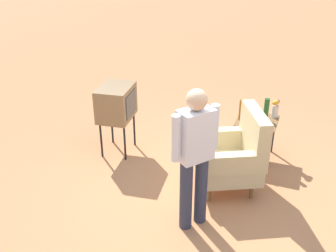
# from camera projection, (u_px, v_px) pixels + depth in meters

# --- Properties ---
(ground_plane) EXTENTS (60.00, 60.00, 0.00)m
(ground_plane) POSITION_uv_depth(u_px,v_px,m) (213.00, 197.00, 4.96)
(ground_plane) COLOR #C17A4C
(armchair) EXTENTS (1.03, 1.04, 1.06)m
(armchair) POSITION_uv_depth(u_px,v_px,m) (235.00, 153.00, 4.96)
(armchair) COLOR brown
(armchair) RESTS_ON ground
(side_table) EXTENTS (0.56, 0.56, 0.59)m
(side_table) POSITION_uv_depth(u_px,v_px,m) (257.00, 125.00, 5.64)
(side_table) COLOR black
(side_table) RESTS_ON ground
(tv_on_stand) EXTENTS (0.65, 0.52, 1.03)m
(tv_on_stand) POSITION_uv_depth(u_px,v_px,m) (116.00, 103.00, 5.65)
(tv_on_stand) COLOR black
(tv_on_stand) RESTS_ON ground
(person_standing) EXTENTS (0.47, 0.39, 1.64)m
(person_standing) POSITION_uv_depth(u_px,v_px,m) (195.00, 152.00, 4.11)
(person_standing) COLOR #2D3347
(person_standing) RESTS_ON ground
(bottle_tall_amber) EXTENTS (0.07, 0.07, 0.30)m
(bottle_tall_amber) POSITION_uv_depth(u_px,v_px,m) (241.00, 110.00, 5.55)
(bottle_tall_amber) COLOR brown
(bottle_tall_amber) RESTS_ON side_table
(bottle_wine_green) EXTENTS (0.07, 0.07, 0.32)m
(bottle_wine_green) POSITION_uv_depth(u_px,v_px,m) (266.00, 109.00, 5.54)
(bottle_wine_green) COLOR #1E5623
(bottle_wine_green) RESTS_ON side_table
(flower_vase) EXTENTS (0.14, 0.09, 0.27)m
(flower_vase) POSITION_uv_depth(u_px,v_px,m) (276.00, 108.00, 5.62)
(flower_vase) COLOR silver
(flower_vase) RESTS_ON side_table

